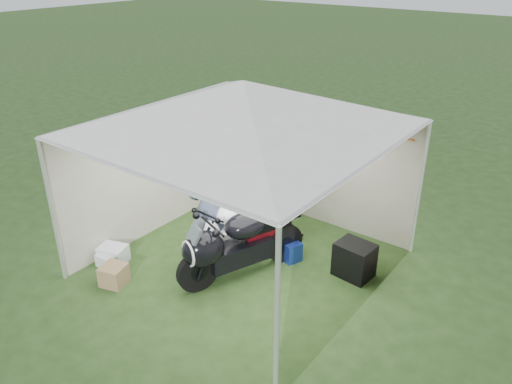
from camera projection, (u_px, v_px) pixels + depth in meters
ground at (245, 264)px, 8.13m from camera, size 80.00×80.00×0.00m
canopy_tent at (245, 110)px, 7.03m from camera, size 5.66×5.66×3.00m
motorcycle_white at (225, 228)px, 8.17m from camera, size 0.47×1.85×0.91m
motorcycle_black at (235, 243)px, 7.55m from camera, size 1.05×2.10×1.08m
paddock_stand at (288, 249)px, 8.22m from camera, size 0.51×0.41×0.33m
person_dark_jacket at (284, 182)px, 8.68m from camera, size 1.10×0.96×1.93m
person_blue_jacket at (208, 207)px, 8.03m from camera, size 0.65×0.76×1.76m
equipment_box at (354, 260)px, 7.73m from camera, size 0.60×0.49×0.56m
crate_0 at (113, 254)px, 8.12m from camera, size 0.51×0.45×0.29m
crate_1 at (114, 275)px, 7.57m from camera, size 0.44×0.44×0.31m
crate_2 at (107, 260)px, 8.03m from camera, size 0.30×0.26×0.21m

